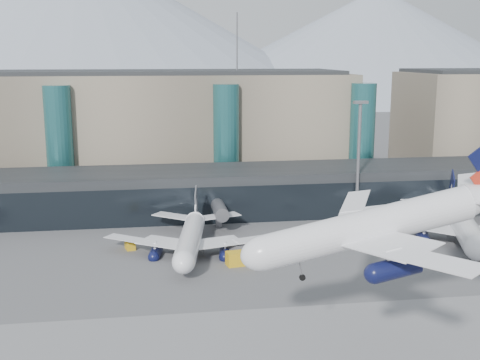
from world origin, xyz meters
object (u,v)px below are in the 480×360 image
Objects in this scene: hero_jet at (396,213)px; jet_parked_right at (461,214)px; veh_g at (316,234)px; veh_b at (130,245)px; lightmast_mid at (359,154)px; jet_parked_mid at (191,229)px; veh_e at (478,239)px; veh_h at (239,258)px; veh_d at (387,217)px; veh_c at (236,250)px.

hero_jet is 56.47m from jet_parked_right.
jet_parked_right reaches higher than veh_g.
veh_g is at bearing -99.81° from veh_b.
lightmast_mid is 0.66× the size of jet_parked_right.
jet_parked_mid reaches higher than veh_g.
veh_b is 1.01× the size of veh_e.
lightmast_mid is 21.51m from veh_g.
veh_h reaches higher than veh_b.
hero_jet reaches higher than veh_d.
veh_c is at bearing 106.96° from hero_jet.
lightmast_mid is 15.11m from veh_d.
veh_e is (65.31, -5.65, -0.02)m from veh_b.
veh_b is (-63.30, 2.22, -3.94)m from jet_parked_right.
veh_c is at bearing 177.55° from veh_e.
veh_g is (35.61, 1.99, -0.05)m from veh_b.
veh_e is 0.60× the size of veh_h.
hero_jet is 13.21× the size of veh_b.
veh_d is 1.17× the size of veh_g.
lightmast_mid is at bearing -87.41° from veh_b.
veh_g is at bearing 52.50° from veh_c.
hero_jet is at bearing 163.14° from jet_parked_right.
jet_parked_mid is 45.01m from veh_d.
veh_e reaches higher than veh_g.
veh_e is 30.67m from veh_g.
veh_e is at bearing -93.43° from veh_d.
lightmast_mid reaches higher than veh_b.
lightmast_mid is at bearing 74.59° from hero_jet.
hero_jet reaches higher than veh_g.
veh_h is at bearing 120.86° from jet_parked_right.
jet_parked_right is 5.61m from veh_e.
hero_jet is at bearing -133.28° from veh_e.
lightmast_mid is at bearing 108.78° from veh_g.
veh_b is at bearing 139.07° from veh_h.
veh_g is at bearing 162.44° from veh_e.
hero_jet reaches higher than jet_parked_right.
hero_jet is at bearing -147.37° from jet_parked_mid.
veh_e is (2.01, -3.43, -3.96)m from jet_parked_right.
jet_parked_right is at bearing -44.86° from lightmast_mid.
veh_d is at bearing 54.12° from jet_parked_right.
lightmast_mid is 51.37m from veh_b.
jet_parked_right reaches higher than veh_b.
jet_parked_right is 15.01× the size of veh_e.
jet_parked_mid is 11.87m from veh_b.
jet_parked_mid is 13.86× the size of veh_g.
jet_parked_right is at bearing 1.97° from veh_h.
veh_e is (46.52, 0.57, -0.28)m from veh_c.
veh_g is 0.56× the size of veh_h.
jet_parked_right is at bearing 57.02° from veh_g.
hero_jet is (-16.85, -59.83, 3.43)m from lightmast_mid.
veh_c reaches higher than veh_e.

